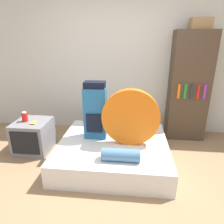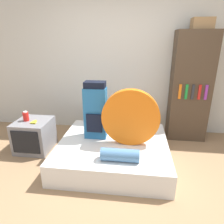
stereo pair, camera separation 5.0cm
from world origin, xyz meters
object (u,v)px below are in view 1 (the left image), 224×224
Objects in this scene: canister at (25,117)px; cardboard_box at (201,24)px; bookshelf at (189,87)px; sleeping_roll at (121,155)px; backpack at (95,111)px; television at (33,136)px; tent_bag at (131,117)px.

cardboard_box is at bearing 16.62° from canister.
bookshelf reaches higher than canister.
sleeping_roll is at bearing -128.34° from cardboard_box.
backpack is at bearing 124.44° from sleeping_roll.
bookshelf is 1.01m from cardboard_box.
sleeping_roll is 1.67m from canister.
bookshelf reaches higher than television.
canister is 0.49× the size of cardboard_box.
canister is at bearing -163.38° from cardboard_box.
bookshelf is at bearing -160.36° from cardboard_box.
bookshelf reaches higher than backpack.
tent_bag is at bearing -17.32° from backpack.
bookshelf is at bearing 44.81° from tent_bag.
bookshelf is at bearing 17.13° from television.
tent_bag is at bearing -136.24° from cardboard_box.
backpack is 0.54m from tent_bag.
tent_bag is 1.39m from bookshelf.
tent_bag is 1.69× the size of sleeping_roll.
backpack is at bearing -151.85° from cardboard_box.
backpack is 1.71m from bookshelf.
television is at bearing 178.18° from backpack.
canister is (-1.12, 0.03, -0.15)m from backpack.
tent_bag is at bearing -135.19° from bookshelf.
bookshelf reaches higher than sleeping_roll.
television reaches higher than sleeping_roll.
canister is at bearing 157.46° from sleeping_roll.
sleeping_roll is at bearing -22.54° from canister.
tent_bag is at bearing 77.25° from sleeping_roll.
backpack is 5.44× the size of canister.
television is at bearing -162.81° from cardboard_box.
backpack reaches higher than tent_bag.
bookshelf is (1.07, 1.41, 0.54)m from sleeping_roll.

